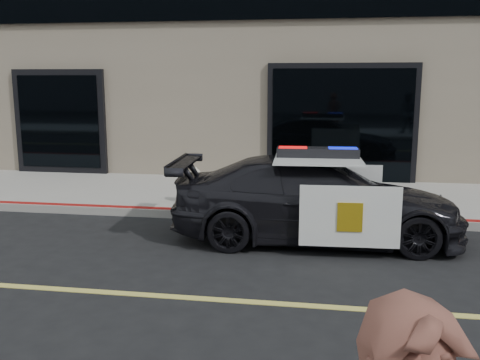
# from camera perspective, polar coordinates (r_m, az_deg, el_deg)

# --- Properties ---
(ground) EXTENTS (120.00, 120.00, 0.00)m
(ground) POSITION_cam_1_polar(r_m,az_deg,el_deg) (6.38, 21.09, -13.31)
(ground) COLOR black
(ground) RESTS_ON ground
(sidewalk_n) EXTENTS (60.00, 3.50, 0.15)m
(sidewalk_n) POSITION_cam_1_polar(r_m,az_deg,el_deg) (11.30, 15.79, -2.15)
(sidewalk_n) COLOR gray
(sidewalk_n) RESTS_ON ground
(police_car) EXTENTS (2.30, 4.68, 1.48)m
(police_car) POSITION_cam_1_polar(r_m,az_deg,el_deg) (8.47, 8.17, -2.02)
(police_car) COLOR black
(police_car) RESTS_ON ground
(fire_hydrant) EXTENTS (0.32, 0.45, 0.72)m
(fire_hydrant) POSITION_cam_1_polar(r_m,az_deg,el_deg) (10.22, -4.79, -0.76)
(fire_hydrant) COLOR beige
(fire_hydrant) RESTS_ON sidewalk_n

